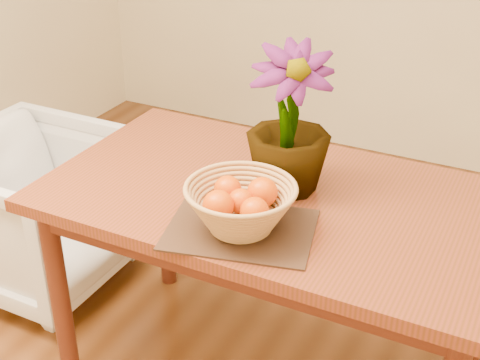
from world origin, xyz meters
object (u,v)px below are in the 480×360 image
at_px(wicker_basket, 241,209).
at_px(armchair, 37,204).
at_px(potted_plant, 289,121).
at_px(table, 274,218).

relative_size(wicker_basket, armchair, 0.43).
bearing_deg(wicker_basket, armchair, 162.36).
height_order(potted_plant, armchair, potted_plant).
distance_m(wicker_basket, armchair, 1.26).
xyz_separation_m(potted_plant, armchair, (-1.13, 0.08, -0.62)).
bearing_deg(table, wicker_basket, -89.75).
bearing_deg(wicker_basket, potted_plant, 86.43).
xyz_separation_m(table, wicker_basket, (0.00, -0.23, 0.16)).
height_order(table, potted_plant, potted_plant).
height_order(wicker_basket, potted_plant, potted_plant).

